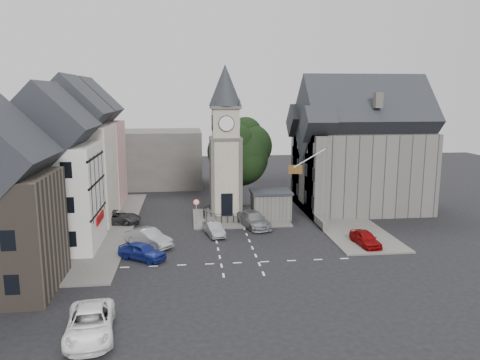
{
  "coord_description": "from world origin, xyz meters",
  "views": [
    {
      "loc": [
        -3.94,
        -40.69,
        13.24
      ],
      "look_at": [
        1.2,
        5.0,
        4.76
      ],
      "focal_mm": 35.0,
      "sensor_mm": 36.0,
      "label": 1
    }
  ],
  "objects": [
    {
      "name": "east_boundary_wall",
      "position": [
        9.2,
        10.0,
        0.45
      ],
      "size": [
        0.4,
        16.0,
        0.9
      ],
      "primitive_type": "cube",
      "color": "#5B5A54",
      "rests_on": "ground"
    },
    {
      "name": "car_east_red",
      "position": [
        11.5,
        -2.56,
        0.68
      ],
      "size": [
        1.94,
        4.12,
        1.36
      ],
      "primitive_type": "imported",
      "rotation": [
        0.0,
        0.0,
        0.09
      ],
      "color": "maroon",
      "rests_on": "ground"
    },
    {
      "name": "van_sw_white",
      "position": [
        -9.5,
        -16.0,
        0.76
      ],
      "size": [
        3.15,
        5.73,
        1.52
      ],
      "primitive_type": "imported",
      "rotation": [
        0.0,
        0.0,
        0.12
      ],
      "color": "white",
      "rests_on": "ground"
    },
    {
      "name": "pedestrian",
      "position": [
        9.43,
        6.29,
        0.94
      ],
      "size": [
        0.72,
        0.51,
        1.89
      ],
      "primitive_type": "imported",
      "rotation": [
        0.0,
        0.0,
        3.06
      ],
      "color": "#B8AE98",
      "rests_on": "ground"
    },
    {
      "name": "car_west_silver",
      "position": [
        -7.5,
        -0.57,
        0.78
      ],
      "size": [
        4.52,
        4.51,
        1.56
      ],
      "primitive_type": "imported",
      "rotation": [
        0.0,
        0.0,
        0.79
      ],
      "color": "#9B9EA3",
      "rests_on": "ground"
    },
    {
      "name": "road_markings",
      "position": [
        0.0,
        -5.5,
        0.01
      ],
      "size": [
        20.0,
        8.0,
        0.01
      ],
      "primitive_type": "cube",
      "color": "silver",
      "rests_on": "ground"
    },
    {
      "name": "clock_tower",
      "position": [
        0.0,
        7.99,
        8.12
      ],
      "size": [
        4.86,
        4.86,
        16.25
      ],
      "color": "#4C4944",
      "rests_on": "ground"
    },
    {
      "name": "car_island_silver",
      "position": [
        -1.63,
        2.08,
        0.62
      ],
      "size": [
        2.11,
        3.98,
        1.25
      ],
      "primitive_type": "imported",
      "rotation": [
        0.0,
        0.0,
        0.22
      ],
      "color": "gray",
      "rests_on": "ground"
    },
    {
      "name": "town_tree",
      "position": [
        2.0,
        13.0,
        6.97
      ],
      "size": [
        7.2,
        7.2,
        10.8
      ],
      "color": "black",
      "rests_on": "ground"
    },
    {
      "name": "central_island",
      "position": [
        1.5,
        8.0,
        0.08
      ],
      "size": [
        10.0,
        8.0,
        0.16
      ],
      "primitive_type": "cube",
      "color": "#595651",
      "rests_on": "ground"
    },
    {
      "name": "pavement_west",
      "position": [
        -12.5,
        6.0,
        0.07
      ],
      "size": [
        6.0,
        30.0,
        0.14
      ],
      "primitive_type": "cube",
      "color": "#595651",
      "rests_on": "ground"
    },
    {
      "name": "stone_shelter",
      "position": [
        4.8,
        7.5,
        1.55
      ],
      "size": [
        4.3,
        3.3,
        3.08
      ],
      "color": "#5B5A54",
      "rests_on": "ground"
    },
    {
      "name": "ground",
      "position": [
        0.0,
        0.0,
        0.0
      ],
      "size": [
        120.0,
        120.0,
        0.0
      ],
      "primitive_type": "plane",
      "color": "black",
      "rests_on": "ground"
    },
    {
      "name": "car_west_blue",
      "position": [
        -7.79,
        -3.88,
        0.7
      ],
      "size": [
        4.34,
        3.73,
        1.41
      ],
      "primitive_type": "imported",
      "rotation": [
        0.0,
        0.0,
        0.96
      ],
      "color": "navy",
      "rests_on": "ground"
    },
    {
      "name": "east_building",
      "position": [
        15.59,
        11.0,
        6.26
      ],
      "size": [
        14.4,
        11.4,
        12.6
      ],
      "color": "#5B5A54",
      "rests_on": "ground"
    },
    {
      "name": "backdrop_west",
      "position": [
        -12.0,
        28.0,
        4.0
      ],
      "size": [
        20.0,
        10.0,
        8.0
      ],
      "primitive_type": "cube",
      "color": "#4C4944",
      "rests_on": "ground"
    },
    {
      "name": "car_island_east",
      "position": [
        2.5,
        4.5,
        0.77
      ],
      "size": [
        3.58,
        5.72,
        1.54
      ],
      "primitive_type": "imported",
      "rotation": [
        0.0,
        0.0,
        0.29
      ],
      "color": "gray",
      "rests_on": "ground"
    },
    {
      "name": "warning_sign_post",
      "position": [
        -3.2,
        5.43,
        2.03
      ],
      "size": [
        0.7,
        0.19,
        2.85
      ],
      "color": "black",
      "rests_on": "ground"
    },
    {
      "name": "terrace_tudor",
      "position": [
        -15.5,
        0.0,
        6.19
      ],
      "size": [
        8.1,
        7.6,
        12.0
      ],
      "color": "silver",
      "rests_on": "ground"
    },
    {
      "name": "flagpole",
      "position": [
        8.0,
        4.0,
        7.0
      ],
      "size": [
        3.68,
        0.1,
        2.74
      ],
      "color": "white",
      "rests_on": "ground"
    },
    {
      "name": "car_west_grey",
      "position": [
        -11.5,
        7.11,
        0.71
      ],
      "size": [
        5.48,
        3.23,
        1.43
      ],
      "primitive_type": "imported",
      "rotation": [
        0.0,
        0.0,
        1.39
      ],
      "color": "#2E2E30",
      "rests_on": "ground"
    },
    {
      "name": "terrace_pink",
      "position": [
        -15.5,
        16.0,
        6.58
      ],
      "size": [
        8.1,
        7.6,
        12.8
      ],
      "color": "#DFA599",
      "rests_on": "ground"
    },
    {
      "name": "terrace_cream",
      "position": [
        -15.5,
        8.0,
        6.58
      ],
      "size": [
        8.1,
        7.6,
        12.8
      ],
      "color": "beige",
      "rests_on": "ground"
    },
    {
      "name": "pavement_east",
      "position": [
        12.0,
        8.0,
        0.07
      ],
      "size": [
        6.0,
        26.0,
        0.14
      ],
      "primitive_type": "cube",
      "color": "#595651",
      "rests_on": "ground"
    }
  ]
}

